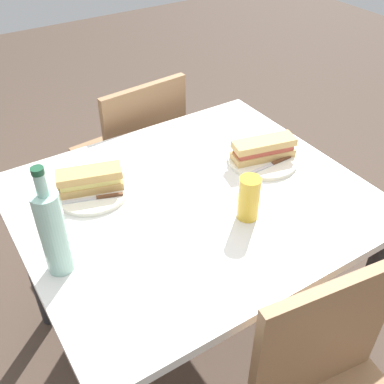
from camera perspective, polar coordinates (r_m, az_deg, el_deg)
ground_plane at (r=1.95m, az=0.00°, el=-17.47°), size 8.00×8.00×0.00m
dining_table at (r=1.48m, az=0.00°, el=-3.97°), size 1.03×0.90×0.72m
chair_near at (r=2.06m, az=-6.92°, el=4.71°), size 0.43×0.43×0.84m
plate_near at (r=1.58m, az=8.74°, el=4.09°), size 0.24×0.24×0.01m
baguette_sandwich_near at (r=1.56m, az=8.88°, el=5.35°), size 0.22×0.12×0.07m
knife_near at (r=1.55m, az=9.97°, el=3.48°), size 0.18×0.01×0.01m
plate_far at (r=1.46m, az=-12.37°, el=0.19°), size 0.24×0.24×0.01m
baguette_sandwich_far at (r=1.43m, az=-12.59°, el=1.50°), size 0.21×0.12×0.07m
knife_far at (r=1.41m, az=-11.74°, el=-0.70°), size 0.17×0.07×0.01m
water_bottle at (r=1.16m, az=-16.91°, el=-4.68°), size 0.07×0.07×0.31m
beer_glass at (r=1.31m, az=7.08°, el=-0.76°), size 0.06×0.06×0.14m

